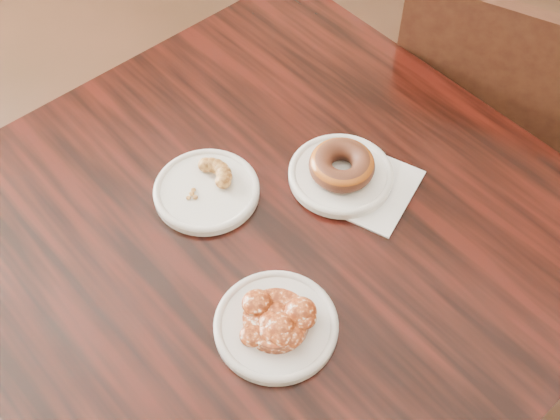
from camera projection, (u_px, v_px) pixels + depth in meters
The scene contains 9 objects.
cafe_table at pixel (271, 334), 1.40m from camera, with size 0.94×0.94×0.75m, color black.
chair_far at pixel (507, 120), 1.65m from camera, with size 0.50×0.50×0.90m, color black, non-canonical shape.
napkin at pixel (365, 186), 1.15m from camera, with size 0.15×0.15×0.00m, color white.
plate_donut at pixel (341, 175), 1.15m from camera, with size 0.17×0.17×0.01m, color white.
plate_cruller at pixel (207, 191), 1.13m from camera, with size 0.17×0.17×0.01m, color white.
plate_fritter at pixel (276, 326), 0.99m from camera, with size 0.18×0.18×0.01m, color silver.
glazed_donut at pixel (342, 165), 1.13m from camera, with size 0.11×0.11×0.04m, color #984E16.
apple_fritter at pixel (276, 319), 0.97m from camera, with size 0.13×0.13×0.03m, color #4F1908, non-canonical shape.
cruller_fragment at pixel (206, 184), 1.12m from camera, with size 0.09×0.09×0.02m, color brown, non-canonical shape.
Camera 1 is at (0.30, -0.51, 1.65)m, focal length 45.00 mm.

